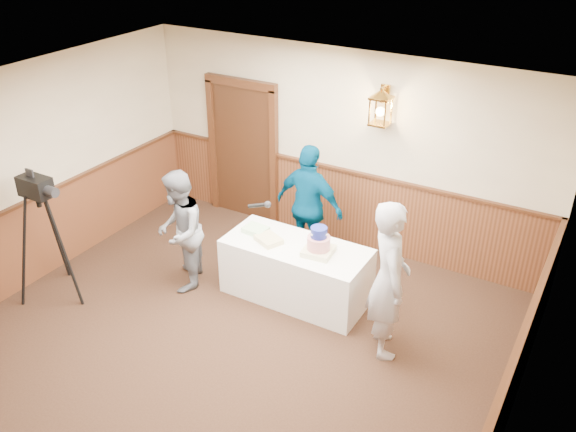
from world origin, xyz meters
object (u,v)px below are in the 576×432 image
at_px(sheet_cake_green, 256,230).
at_px(tv_camera_rig, 48,245).
at_px(interviewer, 180,231).
at_px(assistant_p, 309,206).
at_px(sheet_cake_yellow, 269,240).
at_px(display_table, 296,271).
at_px(baker, 389,280).
at_px(tiered_cake, 319,243).

xyz_separation_m(sheet_cake_green, tv_camera_rig, (-2.05, -1.52, -0.04)).
height_order(interviewer, assistant_p, assistant_p).
height_order(sheet_cake_yellow, sheet_cake_green, sheet_cake_green).
bearing_deg(assistant_p, interviewer, 54.74).
xyz_separation_m(display_table, sheet_cake_yellow, (-0.33, -0.10, 0.41)).
xyz_separation_m(sheet_cake_yellow, tv_camera_rig, (-2.32, -1.39, -0.04)).
relative_size(interviewer, tv_camera_rig, 0.97).
distance_m(sheet_cake_green, baker, 1.98).
bearing_deg(display_table, tv_camera_rig, -150.67).
bearing_deg(interviewer, assistant_p, 110.42).
distance_m(tiered_cake, baker, 1.07).
bearing_deg(tiered_cake, sheet_cake_yellow, -174.22).
distance_m(display_table, sheet_cake_yellow, 0.54).
bearing_deg(interviewer, tiered_cake, 76.94).
height_order(tiered_cake, tv_camera_rig, tv_camera_rig).
xyz_separation_m(sheet_cake_green, baker, (1.94, -0.40, 0.14)).
xyz_separation_m(assistant_p, tv_camera_rig, (-2.40, -2.30, -0.12)).
distance_m(baker, tv_camera_rig, 4.15).
relative_size(display_table, baker, 0.98).
bearing_deg(tiered_cake, sheet_cake_green, 176.43).
distance_m(sheet_cake_yellow, baker, 1.70).
xyz_separation_m(baker, assistant_p, (-1.59, 1.17, -0.06)).
bearing_deg(baker, assistant_p, 21.38).
bearing_deg(tv_camera_rig, display_table, 29.27).
xyz_separation_m(sheet_cake_green, interviewer, (-0.79, -0.54, 0.02)).
xyz_separation_m(tiered_cake, sheet_cake_green, (-0.92, 0.06, -0.11)).
distance_m(sheet_cake_yellow, tv_camera_rig, 2.71).
bearing_deg(sheet_cake_green, tiered_cake, -3.57).
bearing_deg(tv_camera_rig, tiered_cake, 26.09).
relative_size(sheet_cake_yellow, interviewer, 0.20).
relative_size(display_table, tiered_cake, 4.77).
relative_size(sheet_cake_green, interviewer, 0.18).
xyz_separation_m(baker, tv_camera_rig, (-3.99, -1.12, -0.18)).
relative_size(sheet_cake_yellow, tv_camera_rig, 0.19).
relative_size(interviewer, assistant_p, 0.93).
xyz_separation_m(interviewer, baker, (2.72, 0.14, 0.12)).
height_order(display_table, assistant_p, assistant_p).
relative_size(tiered_cake, sheet_cake_green, 1.31).
bearing_deg(tv_camera_rig, interviewer, 37.80).
bearing_deg(sheet_cake_green, interviewer, -145.72).
bearing_deg(baker, sheet_cake_yellow, 48.63).
height_order(sheet_cake_green, tv_camera_rig, tv_camera_rig).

